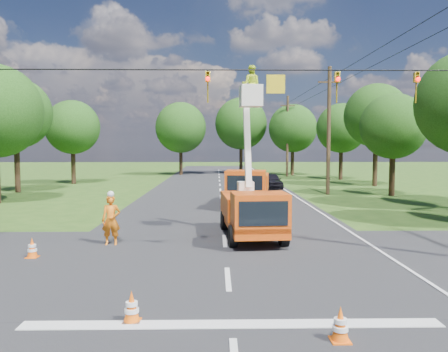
{
  "coord_description": "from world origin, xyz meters",
  "views": [
    {
      "loc": [
        -0.32,
        -12.27,
        3.86
      ],
      "look_at": [
        -0.01,
        5.77,
        2.6
      ],
      "focal_mm": 35.0,
      "sensor_mm": 36.0,
      "label": 1
    }
  ],
  "objects_px": {
    "traffic_cone_4": "(32,248)",
    "tree_far_c": "(293,128)",
    "ground_worker": "(111,220)",
    "pole_right_mid": "(329,130)",
    "traffic_cone_7": "(270,199)",
    "traffic_cone_3": "(266,212)",
    "tree_right_e": "(341,128)",
    "tree_left_f": "(72,127)",
    "tree_far_b": "(241,124)",
    "traffic_cone_2": "(266,224)",
    "tree_far_a": "(181,128)",
    "tree_right_c": "(393,127)",
    "traffic_cone_0": "(132,307)",
    "distant_car": "(271,181)",
    "tree_right_d": "(376,116)",
    "tree_left_e": "(15,113)",
    "bucket_truck": "(252,202)",
    "traffic_cone_1": "(340,325)",
    "second_truck": "(248,187)",
    "pole_right_far": "(287,136)"
  },
  "relations": [
    {
      "from": "traffic_cone_4",
      "to": "tree_far_c",
      "type": "height_order",
      "value": "tree_far_c"
    },
    {
      "from": "ground_worker",
      "to": "tree_far_c",
      "type": "distance_m",
      "value": 42.21
    },
    {
      "from": "ground_worker",
      "to": "pole_right_mid",
      "type": "distance_m",
      "value": 22.15
    },
    {
      "from": "traffic_cone_7",
      "to": "tree_far_c",
      "type": "distance_m",
      "value": 29.09
    },
    {
      "from": "traffic_cone_3",
      "to": "tree_right_e",
      "type": "distance_m",
      "value": 29.28
    },
    {
      "from": "tree_left_f",
      "to": "tree_far_b",
      "type": "bearing_deg",
      "value": 40.12
    },
    {
      "from": "traffic_cone_2",
      "to": "traffic_cone_3",
      "type": "height_order",
      "value": "same"
    },
    {
      "from": "tree_far_a",
      "to": "tree_far_b",
      "type": "relative_size",
      "value": 0.92
    },
    {
      "from": "tree_right_c",
      "to": "tree_far_a",
      "type": "bearing_deg",
      "value": 127.17
    },
    {
      "from": "traffic_cone_4",
      "to": "tree_far_b",
      "type": "xyz_separation_m",
      "value": [
        9.64,
        44.45,
        6.45
      ]
    },
    {
      "from": "tree_left_f",
      "to": "tree_far_a",
      "type": "distance_m",
      "value": 16.29
    },
    {
      "from": "traffic_cone_0",
      "to": "pole_right_mid",
      "type": "relative_size",
      "value": 0.07
    },
    {
      "from": "tree_far_c",
      "to": "traffic_cone_3",
      "type": "bearing_deg",
      "value": -102.18
    },
    {
      "from": "distant_car",
      "to": "tree_right_c",
      "type": "relative_size",
      "value": 0.53
    },
    {
      "from": "tree_right_d",
      "to": "tree_far_b",
      "type": "relative_size",
      "value": 0.94
    },
    {
      "from": "traffic_cone_2",
      "to": "tree_left_e",
      "type": "distance_m",
      "value": 25.99
    },
    {
      "from": "bucket_truck",
      "to": "traffic_cone_1",
      "type": "relative_size",
      "value": 10.14
    },
    {
      "from": "bucket_truck",
      "to": "tree_far_c",
      "type": "height_order",
      "value": "tree_far_c"
    },
    {
      "from": "second_truck",
      "to": "tree_far_a",
      "type": "bearing_deg",
      "value": 110.63
    },
    {
      "from": "bucket_truck",
      "to": "tree_right_c",
      "type": "height_order",
      "value": "tree_right_c"
    },
    {
      "from": "traffic_cone_7",
      "to": "tree_left_e",
      "type": "xyz_separation_m",
      "value": [
        -20.01,
        7.82,
        6.13
      ]
    },
    {
      "from": "traffic_cone_2",
      "to": "tree_far_a",
      "type": "height_order",
      "value": "tree_far_a"
    },
    {
      "from": "ground_worker",
      "to": "tree_left_f",
      "type": "distance_m",
      "value": 29.81
    },
    {
      "from": "bucket_truck",
      "to": "tree_right_d",
      "type": "xyz_separation_m",
      "value": [
        13.65,
        23.29,
        5.15
      ]
    },
    {
      "from": "tree_left_e",
      "to": "traffic_cone_2",
      "type": "bearing_deg",
      "value": -42.2
    },
    {
      "from": "traffic_cone_2",
      "to": "pole_right_far",
      "type": "bearing_deg",
      "value": 79.32
    },
    {
      "from": "traffic_cone_7",
      "to": "tree_right_e",
      "type": "height_order",
      "value": "tree_right_e"
    },
    {
      "from": "bucket_truck",
      "to": "tree_far_b",
      "type": "bearing_deg",
      "value": 83.2
    },
    {
      "from": "traffic_cone_0",
      "to": "traffic_cone_2",
      "type": "xyz_separation_m",
      "value": [
        4.07,
        10.04,
        0.0
      ]
    },
    {
      "from": "distant_car",
      "to": "tree_right_c",
      "type": "distance_m",
      "value": 11.4
    },
    {
      "from": "traffic_cone_7",
      "to": "tree_far_c",
      "type": "bearing_deg",
      "value": 77.26
    },
    {
      "from": "tree_far_b",
      "to": "tree_right_e",
      "type": "bearing_deg",
      "value": -42.8
    },
    {
      "from": "second_truck",
      "to": "tree_far_a",
      "type": "xyz_separation_m",
      "value": [
        -6.69,
        29.56,
        4.94
      ]
    },
    {
      "from": "bucket_truck",
      "to": "traffic_cone_0",
      "type": "height_order",
      "value": "bucket_truck"
    },
    {
      "from": "tree_right_d",
      "to": "distant_car",
      "type": "bearing_deg",
      "value": -168.3
    },
    {
      "from": "tree_far_c",
      "to": "tree_far_a",
      "type": "bearing_deg",
      "value": 176.05
    },
    {
      "from": "distant_car",
      "to": "traffic_cone_3",
      "type": "bearing_deg",
      "value": -102.37
    },
    {
      "from": "pole_right_mid",
      "to": "tree_far_c",
      "type": "bearing_deg",
      "value": 87.4
    },
    {
      "from": "traffic_cone_3",
      "to": "tree_left_e",
      "type": "bearing_deg",
      "value": 145.01
    },
    {
      "from": "traffic_cone_2",
      "to": "pole_right_mid",
      "type": "relative_size",
      "value": 0.07
    },
    {
      "from": "bucket_truck",
      "to": "tree_left_f",
      "type": "bearing_deg",
      "value": 117.01
    },
    {
      "from": "tree_left_f",
      "to": "tree_far_b",
      "type": "distance_m",
      "value": 23.3
    },
    {
      "from": "traffic_cone_4",
      "to": "tree_far_b",
      "type": "distance_m",
      "value": 45.94
    },
    {
      "from": "pole_right_far",
      "to": "tree_far_c",
      "type": "xyz_separation_m",
      "value": [
        1.0,
        2.0,
        0.96
      ]
    },
    {
      "from": "traffic_cone_7",
      "to": "tree_left_f",
      "type": "distance_m",
      "value": 24.56
    },
    {
      "from": "pole_right_mid",
      "to": "tree_far_b",
      "type": "bearing_deg",
      "value": 102.41
    },
    {
      "from": "ground_worker",
      "to": "traffic_cone_7",
      "type": "distance_m",
      "value": 13.98
    },
    {
      "from": "second_truck",
      "to": "tree_far_a",
      "type": "distance_m",
      "value": 30.71
    },
    {
      "from": "traffic_cone_2",
      "to": "traffic_cone_4",
      "type": "distance_m",
      "value": 9.65
    },
    {
      "from": "traffic_cone_2",
      "to": "pole_right_far",
      "type": "height_order",
      "value": "pole_right_far"
    }
  ]
}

